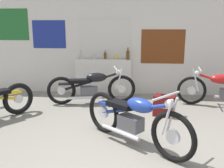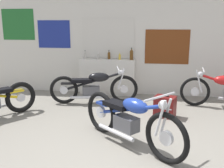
# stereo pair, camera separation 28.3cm
# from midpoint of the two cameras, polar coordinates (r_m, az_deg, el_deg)

# --- Properties ---
(ground_plane) EXTENTS (24.00, 24.00, 0.00)m
(ground_plane) POSITION_cam_midpoint_polar(r_m,az_deg,el_deg) (3.83, -0.28, -16.57)
(ground_plane) COLOR gray
(wall_back) EXTENTS (10.00, 0.07, 2.80)m
(wall_back) POSITION_cam_midpoint_polar(r_m,az_deg,el_deg) (7.06, 2.49, 9.07)
(wall_back) COLOR silver
(wall_back) RESTS_ON ground_plane
(sill_counter) EXTENTS (1.48, 0.28, 0.96)m
(sill_counter) POSITION_cam_midpoint_polar(r_m,az_deg,el_deg) (7.07, -2.99, 1.53)
(sill_counter) COLOR silver
(sill_counter) RESTS_ON ground_plane
(bottle_leftmost) EXTENTS (0.06, 0.06, 0.22)m
(bottle_leftmost) POSITION_cam_midpoint_polar(r_m,az_deg,el_deg) (7.12, -7.88, 6.23)
(bottle_leftmost) COLOR #B7B2A8
(bottle_leftmost) RESTS_ON sill_counter
(bottle_left_center) EXTENTS (0.07, 0.07, 0.16)m
(bottle_left_center) POSITION_cam_midpoint_polar(r_m,az_deg,el_deg) (7.03, -5.03, 6.01)
(bottle_left_center) COLOR #B7B2A8
(bottle_left_center) RESTS_ON sill_counter
(bottle_center) EXTENTS (0.07, 0.07, 0.23)m
(bottle_center) POSITION_cam_midpoint_polar(r_m,az_deg,el_deg) (7.02, -2.65, 6.27)
(bottle_center) COLOR #5B3814
(bottle_center) RESTS_ON sill_counter
(bottle_right_center) EXTENTS (0.06, 0.06, 0.18)m
(bottle_right_center) POSITION_cam_midpoint_polar(r_m,az_deg,el_deg) (6.92, -0.28, 5.99)
(bottle_right_center) COLOR gold
(bottle_right_center) RESTS_ON sill_counter
(bottle_rightmost) EXTENTS (0.09, 0.09, 0.31)m
(bottle_rightmost) POSITION_cam_midpoint_polar(r_m,az_deg,el_deg) (6.89, 2.29, 6.46)
(bottle_rightmost) COLOR #5B3814
(bottle_rightmost) RESTS_ON sill_counter
(motorcycle_black) EXTENTS (2.09, 0.72, 0.86)m
(motorcycle_black) POSITION_cam_midpoint_polar(r_m,az_deg,el_deg) (6.29, -5.71, -0.56)
(motorcycle_black) COLOR black
(motorcycle_black) RESTS_ON ground_plane
(motorcycle_blue) EXTENTS (1.69, 1.46, 0.94)m
(motorcycle_blue) POSITION_cam_midpoint_polar(r_m,az_deg,el_deg) (4.13, 2.80, -7.48)
(motorcycle_blue) COLOR black
(motorcycle_blue) RESTS_ON ground_plane
(hard_case_darkred) EXTENTS (0.49, 0.42, 0.46)m
(hard_case_darkred) POSITION_cam_midpoint_polar(r_m,az_deg,el_deg) (5.57, 9.88, -4.66)
(hard_case_darkred) COLOR maroon
(hard_case_darkred) RESTS_ON ground_plane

